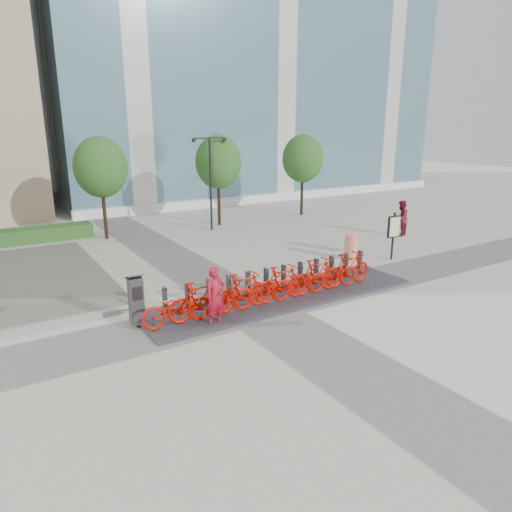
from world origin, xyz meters
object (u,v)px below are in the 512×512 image
bike_0 (176,307)px  map_sign (394,229)px  worker_red (216,296)px  pedestrian (401,218)px  kiosk (136,300)px  construction_barrel (351,247)px

bike_0 → map_sign: (10.54, 1.65, 0.74)m
worker_red → pedestrian: bearing=9.2°
map_sign → pedestrian: bearing=37.6°
kiosk → pedestrian: size_ratio=0.81×
kiosk → pedestrian: (15.30, 3.88, 0.13)m
bike_0 → kiosk: (-0.92, 0.68, 0.18)m
kiosk → construction_barrel: size_ratio=1.37×
bike_0 → construction_barrel: 9.41m
kiosk → worker_red: (1.95, -1.11, 0.07)m
worker_red → map_sign: size_ratio=0.85×
bike_0 → construction_barrel: size_ratio=1.87×
construction_barrel → worker_red: bearing=-159.4°
bike_0 → map_sign: bearing=-81.1°
map_sign → bike_0: bearing=-170.7°
construction_barrel → map_sign: bearing=-32.3°
pedestrian → construction_barrel: (-5.33, -1.97, -0.38)m
pedestrian → map_sign: (-3.84, -2.92, 0.42)m
kiosk → pedestrian: pedestrian is taller
bike_0 → map_sign: 10.69m
kiosk → worker_red: size_ratio=0.86×
pedestrian → map_sign: map_sign is taller
pedestrian → map_sign: bearing=13.2°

